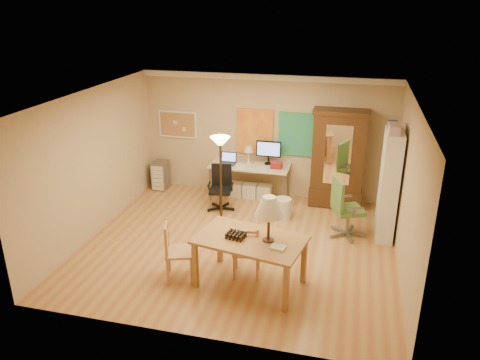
% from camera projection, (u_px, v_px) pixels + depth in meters
% --- Properties ---
extents(floor, '(5.50, 5.50, 0.00)m').
position_uv_depth(floor, '(238.00, 245.00, 8.48)').
color(floor, '#AD6A3D').
rests_on(floor, ground).
extents(crown_molding, '(5.50, 0.08, 0.12)m').
position_uv_depth(crown_molding, '(267.00, 77.00, 9.73)').
color(crown_molding, white).
rests_on(crown_molding, floor).
extents(corkboard, '(0.90, 0.04, 0.62)m').
position_uv_depth(corkboard, '(178.00, 124.00, 10.62)').
color(corkboard, '#B08153').
rests_on(corkboard, floor).
extents(art_panel_left, '(0.80, 0.04, 1.00)m').
position_uv_depth(art_panel_left, '(255.00, 132.00, 10.23)').
color(art_panel_left, yellow).
rests_on(art_panel_left, floor).
extents(art_panel_right, '(0.75, 0.04, 0.95)m').
position_uv_depth(art_panel_right, '(296.00, 134.00, 10.03)').
color(art_panel_right, teal).
rests_on(art_panel_right, floor).
extents(dining_table, '(1.78, 1.26, 1.52)m').
position_uv_depth(dining_table, '(257.00, 230.00, 6.96)').
color(dining_table, olive).
rests_on(dining_table, floor).
extents(ladder_chair_back, '(0.48, 0.46, 0.91)m').
position_uv_depth(ladder_chair_back, '(246.00, 252.00, 7.41)').
color(ladder_chair_back, '#9D7148').
rests_on(ladder_chair_back, floor).
extents(ladder_chair_left, '(0.55, 0.57, 0.97)m').
position_uv_depth(ladder_chair_left, '(177.00, 252.00, 7.36)').
color(ladder_chair_left, '#9D7148').
rests_on(ladder_chair_left, floor).
extents(torchiere_lamp, '(0.35, 0.35, 1.94)m').
position_uv_depth(torchiere_lamp, '(220.00, 158.00, 8.24)').
color(torchiere_lamp, '#392516').
rests_on(torchiere_lamp, floor).
extents(computer_desk, '(1.73, 0.76, 1.31)m').
position_uv_depth(computer_desk, '(251.00, 178.00, 10.31)').
color(computer_desk, tan).
rests_on(computer_desk, floor).
extents(office_chair_black, '(0.59, 0.59, 0.96)m').
position_uv_depth(office_chair_black, '(221.00, 198.00, 9.83)').
color(office_chair_black, black).
rests_on(office_chair_black, floor).
extents(office_chair_green, '(0.70, 0.70, 1.14)m').
position_uv_depth(office_chair_green, '(345.00, 221.00, 8.72)').
color(office_chair_green, slate).
rests_on(office_chair_green, floor).
extents(drawer_cart, '(0.33, 0.39, 0.66)m').
position_uv_depth(drawer_cart, '(161.00, 175.00, 10.88)').
color(drawer_cart, slate).
rests_on(drawer_cart, floor).
extents(armoire, '(1.14, 0.54, 2.09)m').
position_uv_depth(armoire, '(337.00, 165.00, 9.81)').
color(armoire, '#371A0F').
rests_on(armoire, floor).
extents(bookshelf, '(0.31, 0.81, 2.04)m').
position_uv_depth(bookshelf, '(389.00, 186.00, 8.46)').
color(bookshelf, white).
rests_on(bookshelf, floor).
extents(wastebin, '(0.35, 0.35, 0.43)m').
position_uv_depth(wastebin, '(283.00, 209.00, 9.44)').
color(wastebin, silver).
rests_on(wastebin, floor).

